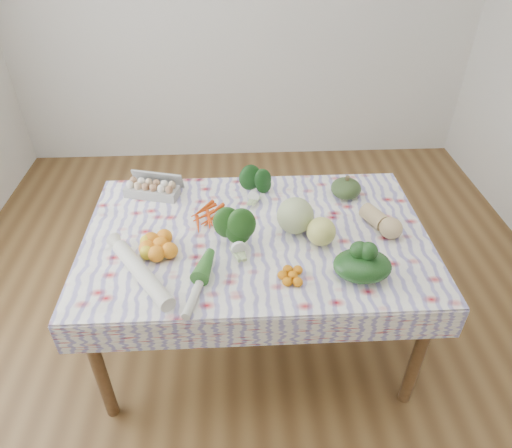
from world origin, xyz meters
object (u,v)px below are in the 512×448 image
at_px(dining_table, 256,247).
at_px(kabocha_squash, 346,188).
at_px(cabbage, 295,216).
at_px(egg_carton, 152,190).
at_px(grapefruit, 321,231).
at_px(butternut_squash, 382,220).

distance_m(dining_table, kabocha_squash, 0.60).
bearing_deg(cabbage, dining_table, -175.27).
distance_m(egg_carton, cabbage, 0.81).
distance_m(egg_carton, grapefruit, 0.96).
distance_m(butternut_squash, grapefruit, 0.33).
bearing_deg(dining_table, grapefruit, -16.13).
bearing_deg(egg_carton, grapefruit, -12.96).
height_order(dining_table, butternut_squash, butternut_squash).
bearing_deg(kabocha_squash, dining_table, -148.93).
bearing_deg(grapefruit, egg_carton, 152.01).
bearing_deg(kabocha_squash, grapefruit, -117.32).
relative_size(kabocha_squash, grapefruit, 1.18).
height_order(egg_carton, kabocha_squash, kabocha_squash).
height_order(kabocha_squash, cabbage, cabbage).
xyz_separation_m(kabocha_squash, cabbage, (-0.31, -0.28, 0.04)).
bearing_deg(egg_carton, butternut_squash, -2.15).
distance_m(cabbage, grapefruit, 0.15).
xyz_separation_m(dining_table, cabbage, (0.19, 0.02, 0.17)).
distance_m(kabocha_squash, butternut_squash, 0.32).
xyz_separation_m(dining_table, egg_carton, (-0.54, 0.36, 0.12)).
bearing_deg(cabbage, kabocha_squash, 42.62).
xyz_separation_m(butternut_squash, grapefruit, (-0.31, -0.09, 0.01)).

